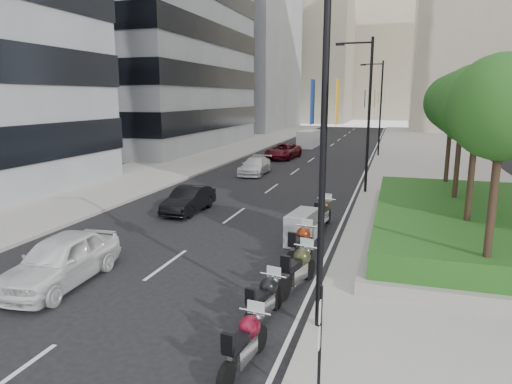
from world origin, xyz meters
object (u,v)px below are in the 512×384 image
at_px(lamp_post_2, 379,104).
at_px(motorcycle_2, 264,300).
at_px(car_b, 189,200).
at_px(motorcycle_1, 245,343).
at_px(motorcycle_3, 298,269).
at_px(car_d, 283,151).
at_px(delivery_van, 308,140).
at_px(lamp_post_0, 317,126).
at_px(motorcycle_4, 301,244).
at_px(motorcycle_6, 323,214).
at_px(lamp_post_1, 367,108).
at_px(parking_sign, 320,340).
at_px(car_c, 255,166).
at_px(motorcycle_5, 302,227).
at_px(car_a, 61,260).

relative_size(lamp_post_2, motorcycle_2, 4.07).
relative_size(motorcycle_2, car_b, 0.57).
bearing_deg(car_b, motorcycle_1, -58.94).
bearing_deg(motorcycle_3, car_d, 28.19).
bearing_deg(delivery_van, lamp_post_0, -76.41).
xyz_separation_m(motorcycle_4, car_d, (-7.11, 26.47, 0.07)).
distance_m(motorcycle_4, car_d, 27.41).
bearing_deg(motorcycle_6, motorcycle_3, -170.75).
bearing_deg(lamp_post_1, delivery_van, 107.96).
relative_size(motorcycle_4, delivery_van, 0.52).
distance_m(parking_sign, motorcycle_6, 12.24).
xyz_separation_m(car_c, delivery_van, (0.30, 19.63, 0.25)).
bearing_deg(motorcycle_2, motorcycle_4, 10.22).
bearing_deg(parking_sign, motorcycle_5, 103.14).
distance_m(car_a, car_b, 9.41).
distance_m(lamp_post_0, motorcycle_5, 8.28).
distance_m(parking_sign, motorcycle_3, 5.58).
bearing_deg(car_c, car_a, -90.28).
relative_size(lamp_post_2, motorcycle_6, 3.65).
relative_size(lamp_post_1, motorcycle_6, 3.65).
bearing_deg(motorcycle_5, lamp_post_1, -2.06).
relative_size(car_c, car_d, 0.85).
bearing_deg(motorcycle_4, motorcycle_5, 19.23).
bearing_deg(car_a, lamp_post_2, 73.77).
distance_m(parking_sign, car_d, 35.28).
bearing_deg(car_c, motorcycle_2, -73.28).
xyz_separation_m(parking_sign, motorcycle_6, (-1.81, 12.08, -0.80)).
xyz_separation_m(motorcycle_5, delivery_van, (-6.31, 34.71, 0.27)).
height_order(parking_sign, motorcycle_2, parking_sign).
relative_size(motorcycle_3, delivery_van, 0.52).
height_order(lamp_post_1, motorcycle_1, lamp_post_1).
height_order(lamp_post_0, motorcycle_4, lamp_post_0).
bearing_deg(car_b, motorcycle_6, -6.45).
bearing_deg(lamp_post_2, car_b, -107.86).
distance_m(motorcycle_5, car_b, 7.18).
bearing_deg(motorcycle_1, parking_sign, -110.42).
height_order(parking_sign, motorcycle_5, parking_sign).
height_order(lamp_post_1, motorcycle_5, lamp_post_1).
distance_m(motorcycle_2, delivery_van, 41.97).
bearing_deg(lamp_post_0, car_d, 105.03).
bearing_deg(lamp_post_1, lamp_post_0, -90.00).
bearing_deg(motorcycle_3, motorcycle_6, 16.19).
relative_size(lamp_post_2, parking_sign, 3.60).
bearing_deg(lamp_post_2, car_c, -122.12).
bearing_deg(parking_sign, motorcycle_6, 98.53).
height_order(motorcycle_6, car_a, car_a).
height_order(motorcycle_1, car_c, car_c).
relative_size(lamp_post_0, car_b, 2.32).
xyz_separation_m(lamp_post_0, motorcycle_2, (-1.26, 0.07, -4.47)).
bearing_deg(motorcycle_5, motorcycle_2, -169.77).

